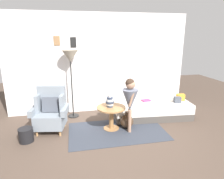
% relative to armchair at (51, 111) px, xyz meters
% --- Properties ---
extents(ground_plane, '(12.00, 12.00, 0.00)m').
position_rel_armchair_xyz_m(ground_plane, '(1.21, -0.95, -0.44)').
color(ground_plane, '#4C3D33').
extents(gallery_wall, '(4.80, 0.12, 2.60)m').
position_rel_armchair_xyz_m(gallery_wall, '(1.21, 1.00, 0.86)').
color(gallery_wall, silver).
rests_on(gallery_wall, ground).
extents(rug, '(2.08, 1.21, 0.01)m').
position_rel_armchair_xyz_m(rug, '(1.40, -0.38, -0.43)').
color(rug, '#333842').
rests_on(rug, ground).
extents(armchair, '(0.83, 0.68, 0.97)m').
position_rel_armchair_xyz_m(armchair, '(0.00, 0.00, 0.00)').
color(armchair, tan).
rests_on(armchair, ground).
extents(daybed, '(1.95, 0.94, 0.40)m').
position_rel_armchair_xyz_m(daybed, '(2.44, 0.21, -0.24)').
color(daybed, '#4C4742').
rests_on(daybed, ground).
extents(pillow_head, '(0.21, 0.15, 0.17)m').
position_rel_armchair_xyz_m(pillow_head, '(3.21, 0.19, 0.05)').
color(pillow_head, orange).
rests_on(pillow_head, daybed).
extents(pillow_mid, '(0.18, 0.14, 0.14)m').
position_rel_armchair_xyz_m(pillow_mid, '(3.05, 0.06, 0.03)').
color(pillow_mid, '#474C56').
rests_on(pillow_mid, daybed).
extents(side_table, '(0.63, 0.63, 0.52)m').
position_rel_armchair_xyz_m(side_table, '(1.30, -0.23, -0.06)').
color(side_table, '#9E7042').
rests_on(side_table, ground).
extents(vase_striped, '(0.18, 0.18, 0.28)m').
position_rel_armchair_xyz_m(vase_striped, '(1.27, -0.22, 0.20)').
color(vase_striped, '#2D384C').
rests_on(vase_striped, side_table).
extents(floor_lamp, '(0.39, 0.39, 1.70)m').
position_rel_armchair_xyz_m(floor_lamp, '(0.47, 0.66, 1.04)').
color(floor_lamp, black).
rests_on(floor_lamp, ground).
extents(person_child, '(0.34, 0.34, 1.18)m').
position_rel_armchair_xyz_m(person_child, '(1.66, -0.42, 0.32)').
color(person_child, '#A37A60').
rests_on(person_child, ground).
extents(book_on_daybed, '(0.24, 0.19, 0.03)m').
position_rel_armchair_xyz_m(book_on_daybed, '(2.32, 0.33, -0.02)').
color(book_on_daybed, '#BC3669').
rests_on(book_on_daybed, daybed).
extents(demijohn_near, '(0.30, 0.30, 0.39)m').
position_rel_armchair_xyz_m(demijohn_near, '(1.65, -0.25, -0.28)').
color(demijohn_near, '#473323').
rests_on(demijohn_near, ground).
extents(magazine_basket, '(0.28, 0.28, 0.28)m').
position_rel_armchair_xyz_m(magazine_basket, '(-0.45, -0.43, -0.30)').
color(magazine_basket, black).
rests_on(magazine_basket, ground).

